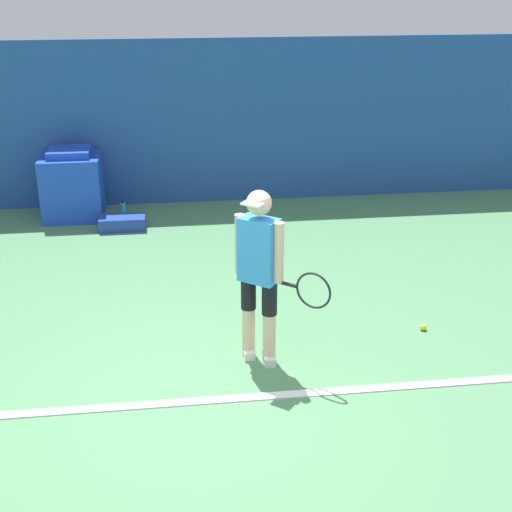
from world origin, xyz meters
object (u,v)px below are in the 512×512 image
at_px(tennis_ball, 423,327).
at_px(equipment_bag, 123,223).
at_px(tennis_player, 260,270).
at_px(water_bottle, 123,210).
at_px(covered_chair, 73,185).

bearing_deg(tennis_ball, equipment_bag, 132.88).
height_order(tennis_player, water_bottle, tennis_player).
height_order(tennis_ball, covered_chair, covered_chair).
xyz_separation_m(covered_chair, equipment_bag, (0.70, -0.64, -0.38)).
bearing_deg(equipment_bag, covered_chair, 137.70).
height_order(tennis_player, tennis_ball, tennis_player).
distance_m(covered_chair, water_bottle, 0.80).
relative_size(equipment_bag, water_bottle, 2.40).
distance_m(tennis_player, tennis_ball, 1.93).
xyz_separation_m(covered_chair, water_bottle, (0.69, -0.19, -0.35)).
relative_size(covered_chair, equipment_bag, 1.59).
relative_size(covered_chair, water_bottle, 3.82).
xyz_separation_m(tennis_ball, equipment_bag, (-3.11, 3.35, 0.06)).
height_order(tennis_ball, equipment_bag, equipment_bag).
height_order(tennis_player, equipment_bag, tennis_player).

